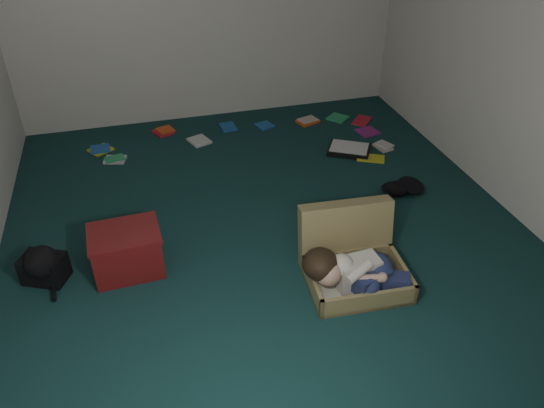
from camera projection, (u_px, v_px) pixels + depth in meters
name	position (u px, v px, depth m)	size (l,w,h in m)	color
floor	(267.00, 230.00, 4.17)	(4.50, 4.50, 0.00)	#113231
wall_front	(452.00, 317.00, 1.64)	(4.50, 4.50, 0.00)	silver
wall_right	(529.00, 45.00, 3.88)	(4.50, 4.50, 0.00)	silver
suitcase	(352.00, 259.00, 3.66)	(0.70, 0.69, 0.49)	olive
person	(354.00, 271.00, 3.49)	(0.71, 0.38, 0.30)	silver
maroon_bin	(127.00, 251.00, 3.69)	(0.50, 0.40, 0.33)	#5F1314
backpack	(44.00, 267.00, 3.64)	(0.36, 0.28, 0.21)	black
clothing_pile	(407.00, 185.00, 4.60)	(0.43, 0.35, 0.14)	black
paper_tray	(349.00, 149.00, 5.22)	(0.50, 0.46, 0.06)	black
book_scatter	(268.00, 135.00, 5.51)	(2.99, 1.34, 0.02)	gold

